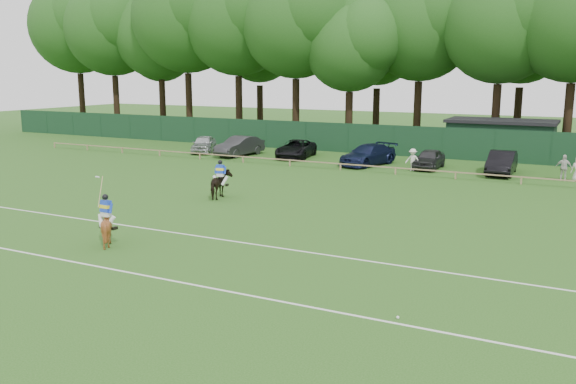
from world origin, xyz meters
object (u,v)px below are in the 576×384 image
Objects in this scene: suv_black at (296,149)px; sedan_navy at (368,155)px; sedan_grey at (239,146)px; horse_dark at (221,185)px; horse_chestnut at (107,227)px; sedan_silver at (204,144)px; utility_shed at (501,138)px; estate_black at (502,163)px; polo_ball at (398,317)px; spectator_mid at (564,168)px; hatch_grey at (429,159)px; spectator_left at (413,160)px.

sedan_navy reaches higher than suv_black.
horse_dark is at bearing -54.45° from sedan_grey.
sedan_navy reaches higher than horse_chestnut.
sedan_silver is at bearing -178.04° from sedan_grey.
sedan_silver is (-11.85, 15.48, -0.04)m from horse_dark.
utility_shed is (11.17, 23.99, 0.77)m from horse_dark.
sedan_silver is at bearing 177.84° from estate_black.
sedan_grey is at bearing -66.70° from horse_chestnut.
sedan_silver is 3.80m from sedan_grey.
sedan_grey is at bearing -29.50° from sedan_silver.
polo_ball is at bearing 125.79° from horse_dark.
horse_chestnut is at bearing -90.06° from suv_black.
utility_shed is (-1.34, 8.69, 0.76)m from estate_black.
utility_shed reaches higher than sedan_navy.
sedan_silver is 0.90× the size of estate_black.
sedan_silver is 0.83× the size of suv_black.
utility_shed is (14.59, 7.79, 0.83)m from suv_black.
sedan_grey is 34.45m from polo_ball.
sedan_navy is 13.30m from spectator_mid.
horse_chestnut reaches higher than polo_ball.
hatch_grey is (15.62, 0.37, -0.10)m from sedan_grey.
sedan_navy is at bearing -91.59° from horse_chestnut.
polo_ball is (6.79, -25.63, -0.74)m from spectator_left.
horse_dark is 15.41m from sedan_navy.
hatch_grey is at bearing 175.19° from spectator_mid.
polo_ball is at bearing -77.56° from hatch_grey.
spectator_mid is 26.39m from polo_ball.
horse_dark reaches higher than polo_ball.
spectator_mid reaches higher than sedan_navy.
horse_dark is 0.38× the size of sedan_grey.
horse_chestnut is at bearing 171.04° from polo_ball.
spectator_mid reaches higher than estate_black.
suv_black is (8.43, 0.72, -0.02)m from sedan_silver.
horse_chestnut reaches higher than hatch_grey.
spectator_left is (18.63, -1.53, 0.06)m from sedan_silver.
sedan_grey is at bearing -176.46° from suv_black.
horse_dark is at bearing -131.01° from estate_black.
polo_ball is at bearing -89.49° from estate_black.
sedan_silver is 28.24m from spectator_mid.
estate_black is 52.71× the size of polo_ball.
sedan_silver is at bearing -66.07° from horse_dark.
estate_black is at bearing -2.19° from hatch_grey.
hatch_grey is at bearing -101.38° from horse_chestnut.
estate_black is 2.84× the size of spectator_mid.
sedan_grey is 3.08× the size of spectator_left.
suv_black is at bearing 175.03° from estate_black.
sedan_grey is 14.89m from spectator_left.
horse_chestnut is 0.29× the size of suv_black.
utility_shed is (8.09, 8.89, 0.77)m from sedan_navy.
hatch_grey is at bearing -129.51° from horse_dark.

